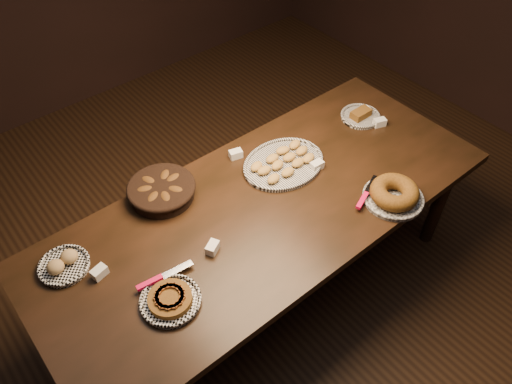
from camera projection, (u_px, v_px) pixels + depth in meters
ground at (265, 288)px, 3.04m from camera, size 5.00×5.00×0.00m
buffet_table at (266, 214)px, 2.55m from camera, size 2.40×1.00×0.75m
apple_tart_plate at (170, 299)px, 2.10m from camera, size 0.31×0.27×0.05m
madeleine_platter at (284, 163)px, 2.69m from camera, size 0.47×0.38×0.05m
bundt_cake_plate at (394, 194)px, 2.50m from camera, size 0.36×0.32×0.10m
croissant_basket at (162, 190)px, 2.51m from camera, size 0.37×0.37×0.09m
bread_roll_plate at (63, 264)px, 2.22m from camera, size 0.23×0.23×0.07m
loaf_plate at (360, 116)px, 2.98m from camera, size 0.24×0.24×0.06m
tent_cards at (258, 186)px, 2.56m from camera, size 1.85×0.51×0.04m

